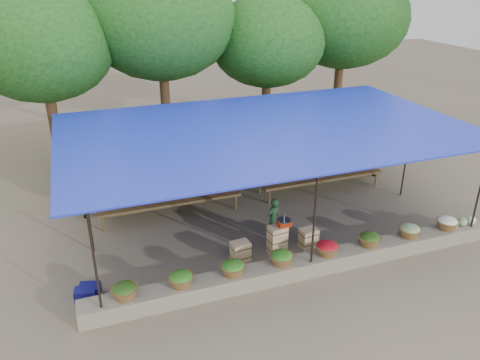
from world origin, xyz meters
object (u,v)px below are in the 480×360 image
object	(u,v)px
blue_crate_front	(90,290)
blue_crate_back	(85,294)
vendor_seated	(273,219)
crate_counter	(276,242)
weighing_scale	(284,222)

from	to	relation	value
blue_crate_front	blue_crate_back	distance (m)	0.16
vendor_seated	blue_crate_front	xyz separation A→B (m)	(-4.83, -0.80, -0.47)
crate_counter	blue_crate_front	xyz separation A→B (m)	(-4.63, -0.16, -0.18)
weighing_scale	blue_crate_back	bearing A→B (deg)	-176.68
weighing_scale	crate_counter	bearing A→B (deg)	-180.00
blue_crate_front	weighing_scale	bearing A→B (deg)	18.99
crate_counter	blue_crate_front	size ratio (longest dim) A/B	5.28
crate_counter	vendor_seated	world-z (taller)	vendor_seated
blue_crate_back	vendor_seated	bearing A→B (deg)	18.49
vendor_seated	weighing_scale	bearing A→B (deg)	69.28
crate_counter	vendor_seated	xyz separation A→B (m)	(0.19, 0.64, 0.30)
weighing_scale	vendor_seated	world-z (taller)	vendor_seated
vendor_seated	blue_crate_back	world-z (taller)	vendor_seated
crate_counter	weighing_scale	distance (m)	0.58
vendor_seated	blue_crate_back	size ratio (longest dim) A/B	2.67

